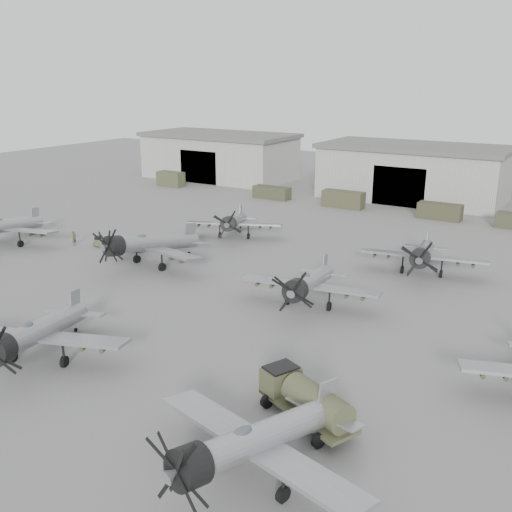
{
  "coord_description": "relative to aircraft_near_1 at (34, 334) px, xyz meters",
  "views": [
    {
      "loc": [
        26.55,
        -29.12,
        18.79
      ],
      "look_at": [
        -0.79,
        15.18,
        2.5
      ],
      "focal_mm": 40.0,
      "sensor_mm": 36.0,
      "label": 1
    }
  ],
  "objects": [
    {
      "name": "aircraft_near_2",
      "position": [
        18.83,
        -2.36,
        -0.03
      ],
      "size": [
        12.69,
        11.43,
        5.05
      ],
      "rotation": [
        0.0,
        0.0,
        -0.24
      ],
      "color": "#9A9CA2",
      "rests_on": "ground"
    },
    {
      "name": "ground",
      "position": [
        4.59,
        7.16,
        -2.33
      ],
      "size": [
        220.0,
        220.0,
        0.0
      ],
      "primitive_type": "plane",
      "color": "slate",
      "rests_on": "ground"
    },
    {
      "name": "aircraft_far_1",
      "position": [
        17.0,
        32.25,
        -0.07
      ],
      "size": [
        12.5,
        11.25,
        4.96
      ],
      "rotation": [
        0.0,
        0.0,
        0.2
      ],
      "color": "gray",
      "rests_on": "ground"
    },
    {
      "name": "hangar_left",
      "position": [
        -33.41,
        69.13,
        2.04
      ],
      "size": [
        29.0,
        14.8,
        8.7
      ],
      "color": "#B3B2A7",
      "rests_on": "ground"
    },
    {
      "name": "tug_trailer",
      "position": [
        -16.14,
        23.08,
        -1.86
      ],
      "size": [
        6.33,
        2.29,
        1.25
      ],
      "rotation": [
        0.0,
        0.0,
        0.18
      ],
      "color": "#454930",
      "rests_on": "ground"
    },
    {
      "name": "aircraft_mid_0",
      "position": [
        -27.45,
        17.16,
        0.01
      ],
      "size": [
        12.92,
        11.63,
        5.15
      ],
      "rotation": [
        0.0,
        0.0,
        0.27
      ],
      "color": "#95979D",
      "rests_on": "ground"
    },
    {
      "name": "support_truck_2",
      "position": [
        -14.67,
        57.16,
        -1.34
      ],
      "size": [
        6.17,
        2.2,
        1.98
      ],
      "primitive_type": "cube",
      "color": "#393C27",
      "rests_on": "ground"
    },
    {
      "name": "aircraft_mid_2",
      "position": [
        11.15,
        18.86,
        -0.11
      ],
      "size": [
        12.31,
        11.08,
        4.89
      ],
      "rotation": [
        0.0,
        0.0,
        0.18
      ],
      "color": "#919499",
      "rests_on": "ground"
    },
    {
      "name": "support_truck_3",
      "position": [
        -2.16,
        57.16,
        -1.08
      ],
      "size": [
        6.34,
        2.2,
        2.5
      ],
      "primitive_type": "cube",
      "color": "#40402A",
      "rests_on": "ground"
    },
    {
      "name": "ground_crew",
      "position": [
        -20.75,
        21.54,
        -1.46
      ],
      "size": [
        0.54,
        0.71,
        1.74
      ],
      "primitive_type": "imported",
      "rotation": [
        0.0,
        0.0,
        1.78
      ],
      "color": "#48472F",
      "rests_on": "ground"
    },
    {
      "name": "fuel_tanker",
      "position": [
        18.64,
        3.75,
        -0.88
      ],
      "size": [
        6.86,
        4.61,
        2.53
      ],
      "rotation": [
        0.0,
        0.0,
        -0.41
      ],
      "color": "#46472F",
      "rests_on": "ground"
    },
    {
      "name": "aircraft_near_1",
      "position": [
        0.0,
        0.0,
        0.0
      ],
      "size": [
        12.66,
        11.44,
        5.12
      ],
      "rotation": [
        0.0,
        0.0,
        0.37
      ],
      "color": "gray",
      "rests_on": "ground"
    },
    {
      "name": "aircraft_mid_1",
      "position": [
        -7.95,
        20.03,
        0.14
      ],
      "size": [
        13.68,
        12.31,
        5.43
      ],
      "rotation": [
        0.0,
        0.0,
        -0.16
      ],
      "color": "gray",
      "rests_on": "ground"
    },
    {
      "name": "aircraft_far_0",
      "position": [
        -6.46,
        33.82,
        -0.2
      ],
      "size": [
        11.46,
        10.38,
        4.68
      ],
      "rotation": [
        0.0,
        0.0,
        0.42
      ],
      "color": "gray",
      "rests_on": "ground"
    },
    {
      "name": "support_truck_4",
      "position": [
        12.29,
        57.16,
        -1.22
      ],
      "size": [
        5.92,
        2.2,
        2.22
      ],
      "primitive_type": "cube",
      "color": "#393925",
      "rests_on": "ground"
    },
    {
      "name": "hangar_center",
      "position": [
        4.59,
        69.13,
        2.04
      ],
      "size": [
        29.0,
        14.8,
        8.7
      ],
      "color": "#B3B2A7",
      "rests_on": "ground"
    },
    {
      "name": "support_truck_0",
      "position": [
        -35.85,
        57.16,
        -1.01
      ],
      "size": [
        5.05,
        2.2,
        2.63
      ],
      "primitive_type": "cube",
      "color": "#42462D",
      "rests_on": "ground"
    }
  ]
}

